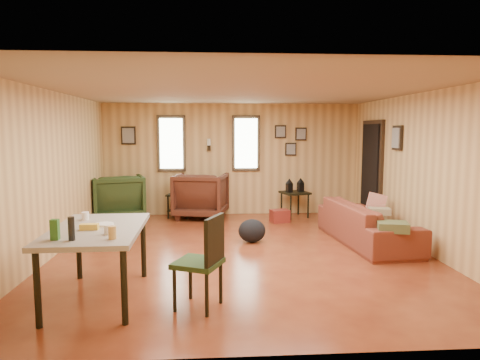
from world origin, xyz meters
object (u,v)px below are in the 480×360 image
at_px(side_table, 295,191).
at_px(sofa, 367,216).
at_px(recliner_brown, 201,193).
at_px(recliner_green, 118,195).
at_px(end_table, 180,201).
at_px(dining_table, 97,234).

bearing_deg(side_table, sofa, -70.62).
height_order(recliner_brown, recliner_green, recliner_brown).
bearing_deg(end_table, side_table, -2.47).
height_order(recliner_green, dining_table, recliner_green).
distance_m(sofa, recliner_brown, 3.52).
xyz_separation_m(sofa, side_table, (-0.76, 2.17, 0.13)).
relative_size(recliner_brown, dining_table, 0.67).
height_order(recliner_green, side_table, recliner_green).
xyz_separation_m(side_table, dining_table, (-2.99, -4.27, 0.16)).
bearing_deg(end_table, recliner_green, -174.88).
relative_size(recliner_brown, side_table, 1.26).
relative_size(sofa, recliner_green, 2.18).
relative_size(end_table, dining_table, 0.39).
height_order(sofa, side_table, sofa).
bearing_deg(recliner_green, sofa, 136.68).
bearing_deg(dining_table, end_table, 81.25).
bearing_deg(dining_table, recliner_green, 97.93).
distance_m(recliner_brown, dining_table, 4.44).
height_order(sofa, recliner_brown, recliner_brown).
height_order(recliner_brown, dining_table, recliner_brown).
relative_size(sofa, side_table, 2.71).
relative_size(sofa, recliner_brown, 2.14).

